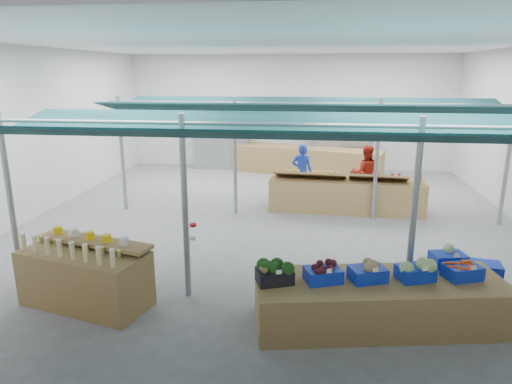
{
  "coord_description": "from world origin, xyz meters",
  "views": [
    {
      "loc": [
        1.03,
        -10.7,
        3.62
      ],
      "look_at": [
        -0.18,
        -1.6,
        1.17
      ],
      "focal_mm": 32.0,
      "sensor_mm": 36.0,
      "label": 1
    }
  ],
  "objects_px": {
    "vendor_left": "(302,171)",
    "bottle_shelf": "(87,275)",
    "fruit_counter": "(346,195)",
    "veg_counter": "(379,302)",
    "vendor_right": "(365,173)",
    "crate_stack": "(481,282)"
  },
  "relations": [
    {
      "from": "vendor_left",
      "to": "bottle_shelf",
      "type": "bearing_deg",
      "value": 66.94
    },
    {
      "from": "bottle_shelf",
      "to": "fruit_counter",
      "type": "bearing_deg",
      "value": 66.63
    },
    {
      "from": "veg_counter",
      "to": "fruit_counter",
      "type": "bearing_deg",
      "value": 81.3
    },
    {
      "from": "vendor_left",
      "to": "vendor_right",
      "type": "height_order",
      "value": "same"
    },
    {
      "from": "bottle_shelf",
      "to": "crate_stack",
      "type": "distance_m",
      "value": 6.32
    },
    {
      "from": "veg_counter",
      "to": "fruit_counter",
      "type": "height_order",
      "value": "fruit_counter"
    },
    {
      "from": "veg_counter",
      "to": "fruit_counter",
      "type": "xyz_separation_m",
      "value": [
        -0.18,
        5.61,
        0.08
      ]
    },
    {
      "from": "bottle_shelf",
      "to": "vendor_left",
      "type": "relative_size",
      "value": 1.36
    },
    {
      "from": "vendor_left",
      "to": "fruit_counter",
      "type": "bearing_deg",
      "value": 139.62
    },
    {
      "from": "vendor_left",
      "to": "vendor_right",
      "type": "distance_m",
      "value": 1.8
    },
    {
      "from": "vendor_left",
      "to": "vendor_right",
      "type": "relative_size",
      "value": 1.0
    },
    {
      "from": "fruit_counter",
      "to": "vendor_right",
      "type": "height_order",
      "value": "vendor_right"
    },
    {
      "from": "veg_counter",
      "to": "crate_stack",
      "type": "distance_m",
      "value": 1.96
    },
    {
      "from": "vendor_right",
      "to": "crate_stack",
      "type": "bearing_deg",
      "value": 104.81
    },
    {
      "from": "bottle_shelf",
      "to": "veg_counter",
      "type": "distance_m",
      "value": 4.53
    },
    {
      "from": "bottle_shelf",
      "to": "crate_stack",
      "type": "height_order",
      "value": "bottle_shelf"
    },
    {
      "from": "veg_counter",
      "to": "crate_stack",
      "type": "xyz_separation_m",
      "value": [
        1.72,
        0.94,
        -0.02
      ]
    },
    {
      "from": "bottle_shelf",
      "to": "veg_counter",
      "type": "bearing_deg",
      "value": 14.31
    },
    {
      "from": "bottle_shelf",
      "to": "fruit_counter",
      "type": "distance_m",
      "value": 7.09
    },
    {
      "from": "veg_counter",
      "to": "fruit_counter",
      "type": "relative_size",
      "value": 0.9
    },
    {
      "from": "crate_stack",
      "to": "vendor_left",
      "type": "xyz_separation_m",
      "value": [
        -3.1,
        5.77,
        0.47
      ]
    },
    {
      "from": "bottle_shelf",
      "to": "vendor_left",
      "type": "bearing_deg",
      "value": 79.3
    }
  ]
}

